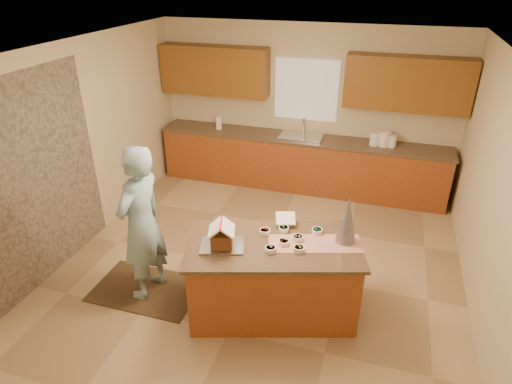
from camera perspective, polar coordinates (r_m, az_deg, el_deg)
floor at (r=5.77m, az=0.38°, el=-9.87°), size 5.50×5.50×0.00m
ceiling at (r=4.65m, az=0.48°, el=17.59°), size 5.50×5.50×0.00m
wall_back at (r=7.57m, az=6.48°, el=10.85°), size 5.50×5.50×0.00m
wall_front at (r=3.00m, az=-15.66°, el=-19.62°), size 5.50×5.50×0.00m
wall_left at (r=6.19m, az=-22.43°, el=5.05°), size 5.50×5.50×0.00m
wall_right at (r=5.04m, az=28.84°, el=-1.46°), size 5.50×5.50×0.00m
stone_accent at (r=5.68m, az=-26.89°, el=1.01°), size 0.00×2.50×2.50m
window_curtain at (r=7.46m, az=6.55°, el=12.99°), size 1.05×0.03×1.00m
back_counter_base at (r=7.61m, az=5.68°, el=3.66°), size 4.80×0.60×0.88m
back_counter_top at (r=7.43m, az=5.84°, el=6.90°), size 4.85×0.63×0.04m
upper_cabinet_left at (r=7.69m, az=-5.39°, el=15.40°), size 1.85×0.35×0.80m
upper_cabinet_right at (r=7.15m, az=19.02°, el=13.13°), size 1.85×0.35×0.80m
sink at (r=7.44m, az=5.84°, el=6.83°), size 0.70×0.45×0.12m
faucet at (r=7.55m, az=6.18°, el=8.50°), size 0.03×0.03×0.28m
island_base at (r=4.92m, az=2.17°, el=-11.21°), size 1.93×1.34×0.85m
island_top at (r=4.65m, az=2.26°, el=-6.91°), size 2.02×1.44×0.04m
table_runner at (r=4.68m, az=7.66°, el=-6.63°), size 1.03×0.62×0.01m
baking_tray at (r=4.60m, az=-4.41°, el=-6.91°), size 0.52×0.45×0.02m
cookbook at (r=4.91m, az=3.84°, el=-3.44°), size 0.25×0.22×0.09m
tinsel_tree at (r=4.63m, az=11.74°, el=-3.52°), size 0.27×0.27×0.53m
rug at (r=5.60m, az=-13.95°, el=-12.11°), size 1.25×0.82×0.01m
boy at (r=5.05m, az=-14.63°, el=-4.07°), size 0.53×0.73×1.84m
canister_a at (r=7.28m, az=15.11°, el=6.66°), size 0.15×0.15×0.21m
canister_b at (r=7.27m, az=16.32°, el=6.64°), size 0.17×0.17×0.25m
canister_c at (r=7.28m, az=17.22°, el=6.30°), size 0.13×0.13×0.19m
paper_towel at (r=7.78m, az=-4.86°, el=8.95°), size 0.10×0.10×0.23m
gingerbread_house at (r=4.54m, az=-4.46°, el=-5.72°), size 0.33×0.34×0.27m
candy_bowls at (r=4.68m, az=4.18°, el=-6.03°), size 0.66×0.59×0.05m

